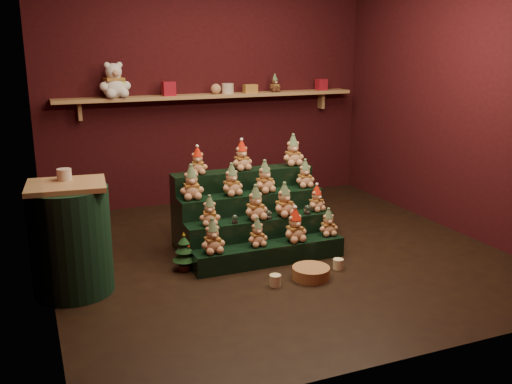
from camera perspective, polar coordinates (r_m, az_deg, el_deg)
name	(u,v)px	position (r m, az deg, el deg)	size (l,w,h in m)	color
ground	(276,252)	(5.39, 2.01, -6.06)	(4.00, 4.00, 0.00)	black
back_wall	(207,86)	(6.97, -4.93, 10.51)	(4.00, 0.10, 2.80)	black
front_wall	(430,139)	(3.32, 16.97, 5.11)	(4.00, 0.10, 2.80)	black
left_wall	(27,114)	(4.61, -21.92, 7.27)	(0.10, 4.00, 2.80)	black
right_wall	(462,95)	(6.19, 19.94, 9.14)	(0.10, 4.00, 2.80)	black
back_shelf	(212,96)	(6.81, -4.45, 9.53)	(3.60, 0.26, 0.24)	tan
riser_tier_front	(270,254)	(5.11, 1.37, -6.17)	(1.40, 0.22, 0.18)	black
riser_tier_midfront	(260,236)	(5.27, 0.41, -4.46)	(1.40, 0.22, 0.36)	black
riser_tier_midback	(251,220)	(5.43, -0.48, -2.85)	(1.40, 0.22, 0.54)	black
riser_tier_back	(243,205)	(5.60, -1.32, -1.34)	(1.40, 0.22, 0.72)	black
teddy_0	(212,236)	(4.85, -4.38, -4.42)	(0.21, 0.19, 0.29)	tan
teddy_1	(257,232)	(5.00, 0.12, -4.03)	(0.18, 0.16, 0.25)	tan
teddy_2	(295,225)	(5.12, 3.91, -3.31)	(0.22, 0.19, 0.30)	tan
teddy_3	(328,222)	(5.31, 7.24, -3.01)	(0.18, 0.16, 0.25)	tan
teddy_4	(210,211)	(5.00, -4.66, -1.87)	(0.18, 0.17, 0.26)	tan
teddy_5	(256,203)	(5.13, -0.05, -1.08)	(0.22, 0.20, 0.31)	tan
teddy_6	(284,200)	(5.25, 2.84, -0.77)	(0.22, 0.20, 0.30)	tan
teddy_7	(317,198)	(5.43, 6.07, -0.62)	(0.18, 0.16, 0.25)	tan
teddy_8	(191,182)	(5.16, -6.48, 0.96)	(0.22, 0.20, 0.31)	tan
teddy_9	(232,180)	(5.26, -2.46, 1.23)	(0.21, 0.19, 0.29)	tan
teddy_10	(265,177)	(5.36, 0.87, 1.53)	(0.21, 0.19, 0.30)	tan
teddy_11	(305,174)	(5.58, 4.91, 1.84)	(0.19, 0.17, 0.27)	tan
teddy_12	(198,161)	(5.34, -5.86, 3.13)	(0.18, 0.16, 0.25)	tan
teddy_13	(242,155)	(5.48, -1.45, 3.68)	(0.20, 0.18, 0.28)	tan
teddy_14	(293,150)	(5.70, 3.72, 4.18)	(0.22, 0.19, 0.30)	tan
snow_globe_a	(235,219)	(5.06, -2.13, -2.71)	(0.06, 0.06, 0.08)	black
snow_globe_b	(269,215)	(5.17, 1.28, -2.27)	(0.06, 0.06, 0.08)	black
snow_globe_c	(307,209)	(5.33, 5.14, -1.75)	(0.07, 0.07, 0.09)	black
side_table	(71,239)	(4.66, -18.04, -4.49)	(0.62, 0.62, 0.89)	tan
table_ornament	(64,174)	(4.63, -18.63, 1.67)	(0.11, 0.11, 0.09)	beige
mini_christmas_tree	(184,252)	(4.97, -7.19, -5.94)	(0.20, 0.20, 0.35)	#432618
mug_left	(275,280)	(4.68, 1.94, -8.83)	(0.09, 0.09, 0.09)	beige
mug_right	(338,264)	(5.05, 8.22, -7.14)	(0.09, 0.09, 0.09)	beige
wicker_basket	(311,273)	(4.83, 5.52, -8.04)	(0.32, 0.32, 0.10)	#AC7945
white_bear	(114,75)	(6.51, -14.04, 11.25)	(0.35, 0.31, 0.48)	white
brown_bear	(275,83)	(7.06, 1.89, 10.81)	(0.15, 0.13, 0.21)	#482B18
gift_tin_red_a	(169,89)	(6.64, -8.73, 10.18)	(0.14, 0.14, 0.16)	#A91A2C
gift_tin_cream	(228,88)	(6.85, -2.85, 10.30)	(0.14, 0.14, 0.12)	beige
gift_tin_red_b	(321,85)	(7.36, 6.55, 10.62)	(0.12, 0.12, 0.14)	#A91A2C
shelf_plush_ball	(216,89)	(6.80, -4.03, 10.25)	(0.12, 0.12, 0.12)	tan
scarf_gift_box	(250,89)	(6.95, -0.57, 10.30)	(0.16, 0.10, 0.10)	orange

